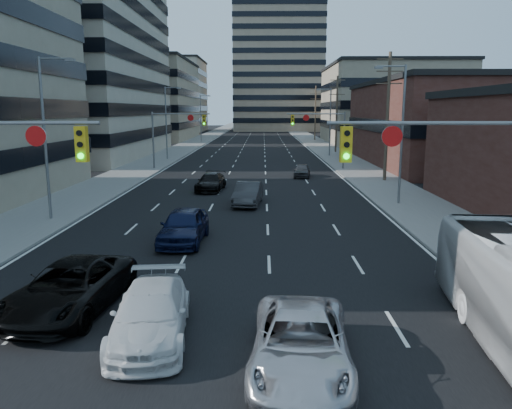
{
  "coord_description": "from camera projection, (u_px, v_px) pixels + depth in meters",
  "views": [
    {
      "loc": [
        1.54,
        -7.49,
        6.2
      ],
      "look_at": [
        1.24,
        13.54,
        2.2
      ],
      "focal_mm": 35.0,
      "sensor_mm": 36.0,
      "label": 1
    }
  ],
  "objects": [
    {
      "name": "road_surface",
      "position": [
        257.0,
        133.0,
        136.24
      ],
      "size": [
        18.0,
        300.0,
        0.02
      ],
      "primitive_type": "cube",
      "color": "black",
      "rests_on": "ground"
    },
    {
      "name": "sidewalk_left",
      "position": [
        215.0,
        133.0,
        136.38
      ],
      "size": [
        5.0,
        300.0,
        0.15
      ],
      "primitive_type": "cube",
      "color": "slate",
      "rests_on": "ground"
    },
    {
      "name": "sidewalk_right",
      "position": [
        299.0,
        133.0,
        136.07
      ],
      "size": [
        5.0,
        300.0,
        0.15
      ],
      "primitive_type": "cube",
      "color": "slate",
      "rests_on": "ground"
    },
    {
      "name": "office_left_mid",
      "position": [
        45.0,
        49.0,
        65.23
      ],
      "size": [
        26.0,
        34.0,
        28.0
      ],
      "primitive_type": "cube",
      "color": "#ADA089",
      "rests_on": "ground"
    },
    {
      "name": "office_left_far",
      "position": [
        143.0,
        101.0,
        105.61
      ],
      "size": [
        20.0,
        30.0,
        16.0
      ],
      "primitive_type": "cube",
      "color": "gray",
      "rests_on": "ground"
    },
    {
      "name": "storefront_right_mid",
      "position": [
        461.0,
        125.0,
        56.48
      ],
      "size": [
        20.0,
        30.0,
        9.0
      ],
      "primitive_type": "cube",
      "color": "#472119",
      "rests_on": "ground"
    },
    {
      "name": "office_right_far",
      "position": [
        388.0,
        106.0,
        93.33
      ],
      "size": [
        22.0,
        28.0,
        14.0
      ],
      "primitive_type": "cube",
      "color": "gray",
      "rests_on": "ground"
    },
    {
      "name": "apartment_tower",
      "position": [
        278.0,
        33.0,
        150.39
      ],
      "size": [
        26.0,
        26.0,
        58.0
      ],
      "primitive_type": "cube",
      "color": "gray",
      "rests_on": "ground"
    },
    {
      "name": "bg_block_left",
      "position": [
        161.0,
        97.0,
        144.58
      ],
      "size": [
        24.0,
        24.0,
        20.0
      ],
      "primitive_type": "cube",
      "color": "#ADA089",
      "rests_on": "ground"
    },
    {
      "name": "bg_block_right",
      "position": [
        376.0,
        111.0,
        134.68
      ],
      "size": [
        22.0,
        22.0,
        12.0
      ],
      "primitive_type": "cube",
      "color": "gray",
      "rests_on": "ground"
    },
    {
      "name": "signal_near_right",
      "position": [
        453.0,
        171.0,
        15.48
      ],
      "size": [
        6.59,
        0.33,
        6.0
      ],
      "color": "slate",
      "rests_on": "ground"
    },
    {
      "name": "signal_far_left",
      "position": [
        175.0,
        128.0,
        52.04
      ],
      "size": [
        6.09,
        0.33,
        6.0
      ],
      "color": "slate",
      "rests_on": "ground"
    },
    {
      "name": "signal_far_right",
      "position": [
        322.0,
        128.0,
        51.83
      ],
      "size": [
        6.09,
        0.33,
        6.0
      ],
      "color": "slate",
      "rests_on": "ground"
    },
    {
      "name": "utility_pole_block",
      "position": [
        387.0,
        115.0,
        42.65
      ],
      "size": [
        2.2,
        0.28,
        11.0
      ],
      "color": "#4C3D2D",
      "rests_on": "ground"
    },
    {
      "name": "utility_pole_midblock",
      "position": [
        337.0,
        113.0,
        72.12
      ],
      "size": [
        2.2,
        0.28,
        11.0
      ],
      "color": "#4C3D2D",
      "rests_on": "ground"
    },
    {
      "name": "utility_pole_distant",
      "position": [
        315.0,
        112.0,
        101.59
      ],
      "size": [
        2.2,
        0.28,
        11.0
      ],
      "color": "#4C3D2D",
      "rests_on": "ground"
    },
    {
      "name": "streetlight_left_near",
      "position": [
        47.0,
        131.0,
        27.38
      ],
      "size": [
        2.03,
        0.22,
        9.0
      ],
      "color": "slate",
      "rests_on": "ground"
    },
    {
      "name": "streetlight_left_mid",
      "position": [
        167.0,
        119.0,
        61.76
      ],
      "size": [
        2.03,
        0.22,
        9.0
      ],
      "color": "slate",
      "rests_on": "ground"
    },
    {
      "name": "streetlight_left_far",
      "position": [
        202.0,
        116.0,
        96.15
      ],
      "size": [
        2.03,
        0.22,
        9.0
      ],
      "color": "slate",
      "rests_on": "ground"
    },
    {
      "name": "streetlight_right_near",
      "position": [
        400.0,
        128.0,
        32.01
      ],
      "size": [
        2.03,
        0.22,
        9.0
      ],
      "color": "slate",
      "rests_on": "ground"
    },
    {
      "name": "streetlight_right_far",
      "position": [
        329.0,
        119.0,
        66.39
      ],
      "size": [
        2.03,
        0.22,
        9.0
      ],
      "color": "slate",
      "rests_on": "ground"
    },
    {
      "name": "black_pickup",
      "position": [
        71.0,
        287.0,
        15.5
      ],
      "size": [
        3.13,
        5.77,
        1.53
      ],
      "primitive_type": "imported",
      "rotation": [
        0.0,
        0.0,
        -0.11
      ],
      "color": "black",
      "rests_on": "ground"
    },
    {
      "name": "white_van",
      "position": [
        151.0,
        314.0,
        13.64
      ],
      "size": [
        2.46,
        5.04,
        1.41
      ],
      "primitive_type": "imported",
      "rotation": [
        0.0,
        0.0,
        0.1
      ],
      "color": "silver",
      "rests_on": "ground"
    },
    {
      "name": "silver_suv",
      "position": [
        301.0,
        343.0,
        11.94
      ],
      "size": [
        2.7,
        5.25,
        1.42
      ],
      "primitive_type": "imported",
      "rotation": [
        0.0,
        0.0,
        -0.07
      ],
      "color": "#B8B8BD",
      "rests_on": "ground"
    },
    {
      "name": "sedan_blue",
      "position": [
        184.0,
        226.0,
        23.51
      ],
      "size": [
        2.12,
        4.88,
        1.64
      ],
      "primitive_type": "imported",
      "rotation": [
        0.0,
        0.0,
        -0.04
      ],
      "color": "black",
      "rests_on": "ground"
    },
    {
      "name": "sedan_grey_center",
      "position": [
        248.0,
        194.0,
        32.91
      ],
      "size": [
        2.03,
        4.69,
        1.5
      ],
      "primitive_type": "imported",
      "rotation": [
        0.0,
        0.0,
        -0.1
      ],
      "color": "#2E2E31",
      "rests_on": "ground"
    },
    {
      "name": "sedan_black_far",
      "position": [
        211.0,
        182.0,
        38.75
      ],
      "size": [
        2.27,
        4.79,
        1.35
      ],
      "primitive_type": "imported",
      "rotation": [
        0.0,
        0.0,
        -0.08
      ],
      "color": "black",
      "rests_on": "ground"
    },
    {
      "name": "sedan_grey_right",
      "position": [
        302.0,
        171.0,
        46.63
      ],
      "size": [
        1.86,
        3.77,
        1.24
      ],
      "primitive_type": "imported",
      "rotation": [
        0.0,
        0.0,
        -0.11
      ],
      "color": "#363639",
      "rests_on": "ground"
    }
  ]
}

